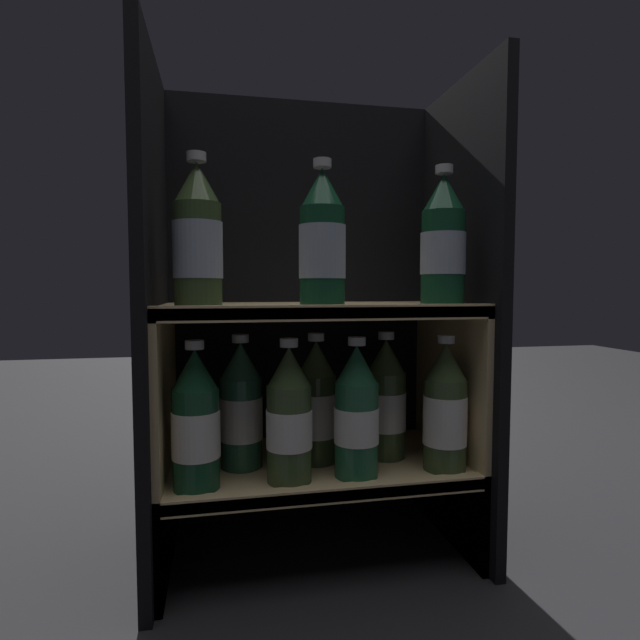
{
  "coord_description": "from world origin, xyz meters",
  "views": [
    {
      "loc": [
        -0.17,
        -0.75,
        0.5
      ],
      "look_at": [
        0.0,
        0.11,
        0.44
      ],
      "focal_mm": 28.0,
      "sensor_mm": 36.0,
      "label": 1
    }
  ],
  "objects_px": {
    "bottle_lower_front_3": "(445,411)",
    "bottle_lower_back_1": "(314,405)",
    "bottle_upper_front_2": "(443,244)",
    "bottle_lower_back_0": "(241,409)",
    "bottle_lower_front_0": "(196,423)",
    "bottle_lower_front_1": "(289,418)",
    "bottle_lower_front_2": "(356,415)",
    "bottle_upper_front_0": "(198,240)",
    "bottle_lower_back_2": "(386,402)",
    "bottle_upper_front_1": "(322,242)"
  },
  "relations": [
    {
      "from": "bottle_upper_front_0",
      "to": "bottle_lower_back_1",
      "type": "height_order",
      "value": "bottle_upper_front_0"
    },
    {
      "from": "bottle_upper_front_1",
      "to": "bottle_lower_back_0",
      "type": "xyz_separation_m",
      "value": [
        -0.13,
        0.08,
        -0.29
      ]
    },
    {
      "from": "bottle_lower_front_2",
      "to": "bottle_lower_front_3",
      "type": "relative_size",
      "value": 1.0
    },
    {
      "from": "bottle_lower_back_0",
      "to": "bottle_lower_back_2",
      "type": "distance_m",
      "value": 0.27
    },
    {
      "from": "bottle_upper_front_0",
      "to": "bottle_lower_back_2",
      "type": "height_order",
      "value": "bottle_upper_front_0"
    },
    {
      "from": "bottle_lower_front_1",
      "to": "bottle_lower_back_2",
      "type": "xyz_separation_m",
      "value": [
        0.2,
        0.08,
        -0.0
      ]
    },
    {
      "from": "bottle_lower_front_1",
      "to": "bottle_lower_front_2",
      "type": "xyz_separation_m",
      "value": [
        0.12,
        -0.0,
        0.0
      ]
    },
    {
      "from": "bottle_upper_front_1",
      "to": "bottle_lower_back_0",
      "type": "relative_size",
      "value": 1.0
    },
    {
      "from": "bottle_upper_front_2",
      "to": "bottle_lower_back_0",
      "type": "distance_m",
      "value": 0.46
    },
    {
      "from": "bottle_lower_front_1",
      "to": "bottle_lower_front_3",
      "type": "distance_m",
      "value": 0.28
    },
    {
      "from": "bottle_upper_front_1",
      "to": "bottle_upper_front_2",
      "type": "bearing_deg",
      "value": -0.0
    },
    {
      "from": "bottle_upper_front_1",
      "to": "bottle_lower_front_2",
      "type": "xyz_separation_m",
      "value": [
        0.06,
        -0.0,
        -0.29
      ]
    },
    {
      "from": "bottle_lower_front_3",
      "to": "bottle_lower_back_1",
      "type": "distance_m",
      "value": 0.24
    },
    {
      "from": "bottle_lower_back_0",
      "to": "bottle_lower_back_2",
      "type": "xyz_separation_m",
      "value": [
        0.27,
        0.0,
        0.0
      ]
    },
    {
      "from": "bottle_upper_front_1",
      "to": "bottle_lower_front_0",
      "type": "bearing_deg",
      "value": 180.0
    },
    {
      "from": "bottle_upper_front_1",
      "to": "bottle_lower_front_1",
      "type": "distance_m",
      "value": 0.3
    },
    {
      "from": "bottle_lower_front_0",
      "to": "bottle_lower_front_3",
      "type": "xyz_separation_m",
      "value": [
        0.43,
        0.0,
        -0.0
      ]
    },
    {
      "from": "bottle_upper_front_2",
      "to": "bottle_lower_front_3",
      "type": "height_order",
      "value": "bottle_upper_front_2"
    },
    {
      "from": "bottle_lower_front_0",
      "to": "bottle_lower_front_1",
      "type": "relative_size",
      "value": 1.0
    },
    {
      "from": "bottle_lower_back_0",
      "to": "bottle_upper_front_2",
      "type": "bearing_deg",
      "value": -13.82
    },
    {
      "from": "bottle_upper_front_2",
      "to": "bottle_lower_front_0",
      "type": "xyz_separation_m",
      "value": [
        -0.42,
        0.0,
        -0.29
      ]
    },
    {
      "from": "bottle_upper_front_0",
      "to": "bottle_lower_front_0",
      "type": "xyz_separation_m",
      "value": [
        -0.01,
        0.0,
        -0.29
      ]
    },
    {
      "from": "bottle_lower_front_0",
      "to": "bottle_lower_back_0",
      "type": "relative_size",
      "value": 1.0
    },
    {
      "from": "bottle_upper_front_0",
      "to": "bottle_lower_back_0",
      "type": "height_order",
      "value": "bottle_upper_front_0"
    },
    {
      "from": "bottle_lower_front_0",
      "to": "bottle_lower_back_0",
      "type": "bearing_deg",
      "value": 48.37
    },
    {
      "from": "bottle_lower_front_0",
      "to": "bottle_lower_back_1",
      "type": "height_order",
      "value": "same"
    },
    {
      "from": "bottle_upper_front_1",
      "to": "bottle_lower_front_3",
      "type": "bearing_deg",
      "value": 0.0
    },
    {
      "from": "bottle_upper_front_0",
      "to": "bottle_lower_back_0",
      "type": "distance_m",
      "value": 0.31
    },
    {
      "from": "bottle_lower_front_0",
      "to": "bottle_lower_front_3",
      "type": "distance_m",
      "value": 0.43
    },
    {
      "from": "bottle_lower_front_3",
      "to": "bottle_lower_front_2",
      "type": "bearing_deg",
      "value": -180.0
    },
    {
      "from": "bottle_lower_front_0",
      "to": "bottle_lower_front_2",
      "type": "height_order",
      "value": "same"
    },
    {
      "from": "bottle_lower_back_0",
      "to": "bottle_lower_back_1",
      "type": "distance_m",
      "value": 0.13
    },
    {
      "from": "bottle_upper_front_0",
      "to": "bottle_lower_front_3",
      "type": "height_order",
      "value": "bottle_upper_front_0"
    },
    {
      "from": "bottle_lower_front_0",
      "to": "bottle_lower_back_1",
      "type": "distance_m",
      "value": 0.22
    },
    {
      "from": "bottle_lower_front_3",
      "to": "bottle_lower_back_2",
      "type": "xyz_separation_m",
      "value": [
        -0.08,
        0.08,
        0.0
      ]
    },
    {
      "from": "bottle_lower_front_0",
      "to": "bottle_upper_front_1",
      "type": "bearing_deg",
      "value": 0.0
    },
    {
      "from": "bottle_lower_back_2",
      "to": "bottle_lower_front_0",
      "type": "bearing_deg",
      "value": -166.3
    },
    {
      "from": "bottle_upper_front_2",
      "to": "bottle_lower_front_0",
      "type": "relative_size",
      "value": 1.0
    },
    {
      "from": "bottle_lower_front_3",
      "to": "bottle_lower_back_1",
      "type": "relative_size",
      "value": 1.0
    },
    {
      "from": "bottle_lower_front_0",
      "to": "bottle_lower_back_2",
      "type": "relative_size",
      "value": 1.0
    },
    {
      "from": "bottle_upper_front_1",
      "to": "bottle_upper_front_2",
      "type": "relative_size",
      "value": 1.0
    },
    {
      "from": "bottle_lower_front_2",
      "to": "bottle_lower_back_0",
      "type": "bearing_deg",
      "value": 156.07
    },
    {
      "from": "bottle_upper_front_0",
      "to": "bottle_lower_front_2",
      "type": "relative_size",
      "value": 1.0
    },
    {
      "from": "bottle_upper_front_1",
      "to": "bottle_lower_front_3",
      "type": "relative_size",
      "value": 1.0
    },
    {
      "from": "bottle_lower_back_0",
      "to": "bottle_lower_front_0",
      "type": "bearing_deg",
      "value": -131.63
    },
    {
      "from": "bottle_lower_front_1",
      "to": "bottle_lower_front_2",
      "type": "bearing_deg",
      "value": -0.0
    },
    {
      "from": "bottle_upper_front_1",
      "to": "bottle_lower_front_3",
      "type": "xyz_separation_m",
      "value": [
        0.22,
        0.0,
        -0.29
      ]
    },
    {
      "from": "bottle_lower_front_0",
      "to": "bottle_lower_front_2",
      "type": "bearing_deg",
      "value": -0.0
    },
    {
      "from": "bottle_lower_front_0",
      "to": "bottle_lower_back_1",
      "type": "xyz_separation_m",
      "value": [
        0.21,
        0.08,
        -0.0
      ]
    },
    {
      "from": "bottle_lower_back_2",
      "to": "bottle_upper_front_2",
      "type": "bearing_deg",
      "value": -49.56
    }
  ]
}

